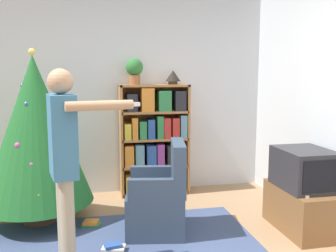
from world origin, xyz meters
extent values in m
cube|color=silver|center=(0.00, 2.29, 1.30)|extent=(8.00, 0.10, 2.60)
cube|color=#3D4C70|center=(-0.16, 0.49, 0.00)|extent=(2.65, 1.76, 0.01)
cube|color=#A8703D|center=(0.02, 2.07, 0.72)|extent=(0.03, 0.31, 1.44)
cube|color=#A8703D|center=(0.88, 2.07, 0.72)|extent=(0.03, 0.31, 1.44)
cube|color=#A8703D|center=(0.45, 2.07, 1.43)|extent=(0.89, 0.31, 0.03)
cube|color=#A8703D|center=(0.45, 2.22, 0.72)|extent=(0.89, 0.01, 1.44)
cube|color=#A8703D|center=(0.45, 2.07, 0.03)|extent=(0.86, 0.31, 0.03)
cube|color=gold|center=(0.10, 2.02, 0.16)|extent=(0.09, 0.22, 0.23)
cube|color=beige|center=(0.23, 2.03, 0.15)|extent=(0.10, 0.22, 0.20)
cube|color=#2D7A42|center=(0.38, 2.05, 0.18)|extent=(0.12, 0.28, 0.27)
cube|color=#284C93|center=(0.53, 2.04, 0.15)|extent=(0.10, 0.26, 0.21)
cube|color=gold|center=(0.64, 2.04, 0.17)|extent=(0.10, 0.26, 0.24)
cube|color=beige|center=(0.79, 2.03, 0.18)|extent=(0.11, 0.24, 0.27)
cube|color=#A8703D|center=(0.45, 2.07, 0.38)|extent=(0.86, 0.31, 0.03)
cube|color=orange|center=(0.11, 2.04, 0.53)|extent=(0.12, 0.25, 0.27)
cube|color=#5B899E|center=(0.24, 2.03, 0.54)|extent=(0.11, 0.24, 0.28)
cube|color=#284C93|center=(0.39, 2.03, 0.53)|extent=(0.12, 0.23, 0.27)
cube|color=#843889|center=(0.51, 2.04, 0.54)|extent=(0.09, 0.25, 0.28)
cube|color=#232328|center=(0.66, 2.05, 0.53)|extent=(0.12, 0.26, 0.26)
cube|color=orange|center=(0.79, 2.04, 0.53)|extent=(0.09, 0.25, 0.26)
cube|color=#A8703D|center=(0.45, 2.07, 0.74)|extent=(0.86, 0.31, 0.03)
cube|color=gold|center=(0.09, 2.04, 0.85)|extent=(0.08, 0.26, 0.20)
cube|color=orange|center=(0.18, 2.05, 0.89)|extent=(0.07, 0.26, 0.27)
cube|color=#2D7A42|center=(0.28, 2.05, 0.86)|extent=(0.09, 0.27, 0.23)
cube|color=#284C93|center=(0.39, 2.03, 0.87)|extent=(0.09, 0.22, 0.25)
cube|color=#2D7A42|center=(0.51, 2.05, 0.89)|extent=(0.08, 0.27, 0.29)
cube|color=#B22D28|center=(0.60, 2.05, 0.88)|extent=(0.09, 0.28, 0.26)
cube|color=#B22D28|center=(0.71, 2.04, 0.88)|extent=(0.09, 0.26, 0.26)
cube|color=#5B899E|center=(0.81, 2.04, 0.90)|extent=(0.08, 0.26, 0.29)
cube|color=#A8703D|center=(0.45, 2.07, 1.09)|extent=(0.86, 0.31, 0.03)
cube|color=#232328|center=(0.15, 2.05, 1.21)|extent=(0.13, 0.28, 0.22)
cube|color=orange|center=(0.35, 2.04, 1.25)|extent=(0.16, 0.25, 0.30)
cube|color=#2D7A42|center=(0.57, 2.06, 1.23)|extent=(0.16, 0.28, 0.26)
cube|color=#232328|center=(0.77, 2.04, 1.23)|extent=(0.14, 0.26, 0.26)
cube|color=brown|center=(1.71, 0.59, 0.22)|extent=(0.47, 0.80, 0.44)
cube|color=#28282D|center=(1.71, 0.59, 0.64)|extent=(0.47, 0.59, 0.39)
cube|color=black|center=(1.71, 0.29, 0.64)|extent=(0.39, 0.01, 0.31)
cube|color=white|center=(1.57, 0.35, 0.46)|extent=(0.04, 0.12, 0.02)
cylinder|color=#4C3323|center=(-0.93, 1.38, 0.05)|extent=(0.36, 0.36, 0.10)
cylinder|color=brown|center=(-0.93, 1.38, 0.16)|extent=(0.08, 0.08, 0.12)
cone|color=#1E6028|center=(-0.93, 1.38, 1.00)|extent=(1.15, 1.15, 1.55)
sphere|color=#B74C93|center=(-1.06, 1.10, 0.89)|extent=(0.06, 0.06, 0.06)
sphere|color=silver|center=(-1.00, 1.61, 1.09)|extent=(0.07, 0.07, 0.07)
sphere|color=#B74C93|center=(-0.93, 1.01, 0.72)|extent=(0.05, 0.05, 0.05)
sphere|color=gold|center=(-1.03, 1.53, 1.25)|extent=(0.05, 0.05, 0.05)
sphere|color=#335BB2|center=(-1.04, 1.38, 1.46)|extent=(0.04, 0.04, 0.04)
sphere|color=#335BB2|center=(-0.67, 1.48, 0.97)|extent=(0.06, 0.06, 0.06)
sphere|color=gold|center=(-0.86, 0.91, 0.44)|extent=(0.04, 0.04, 0.04)
sphere|color=#335BB2|center=(-0.98, 1.21, 1.28)|extent=(0.04, 0.04, 0.04)
sphere|color=silver|center=(-0.99, 1.75, 0.69)|extent=(0.05, 0.05, 0.05)
sphere|color=#335BB2|center=(-0.96, 1.47, 1.48)|extent=(0.05, 0.05, 0.05)
sphere|color=#E5CC4C|center=(-0.93, 1.38, 1.80)|extent=(0.07, 0.07, 0.07)
cube|color=#334256|center=(0.24, 0.84, 0.21)|extent=(0.65, 0.65, 0.42)
cube|color=#334256|center=(0.47, 0.80, 0.67)|extent=(0.21, 0.57, 0.50)
cube|color=#334256|center=(0.28, 1.08, 0.52)|extent=(0.51, 0.16, 0.20)
cube|color=#334256|center=(0.20, 0.60, 0.52)|extent=(0.51, 0.16, 0.20)
cylinder|color=#9E937F|center=(-0.59, 0.23, 0.41)|extent=(0.11, 0.11, 0.82)
cylinder|color=#9E937F|center=(-0.55, 0.05, 0.41)|extent=(0.11, 0.11, 0.82)
cube|color=teal|center=(-0.57, 0.14, 1.12)|extent=(0.24, 0.35, 0.61)
cylinder|color=tan|center=(-0.61, 0.34, 1.09)|extent=(0.07, 0.07, 0.49)
cylinder|color=tan|center=(-0.29, -0.01, 1.36)|extent=(0.48, 0.16, 0.07)
cube|color=white|center=(-0.06, 0.04, 1.36)|extent=(0.11, 0.06, 0.03)
sphere|color=tan|center=(-0.57, 0.14, 1.52)|extent=(0.19, 0.19, 0.19)
cylinder|color=#935B38|center=(0.20, 2.07, 1.50)|extent=(0.14, 0.14, 0.12)
sphere|color=#2D7033|center=(0.20, 2.07, 1.66)|extent=(0.22, 0.22, 0.22)
cylinder|color=#473828|center=(0.70, 2.07, 1.46)|extent=(0.12, 0.12, 0.04)
cone|color=black|center=(0.70, 2.07, 1.55)|extent=(0.20, 0.20, 0.14)
cube|color=#2D7A42|center=(-0.39, 1.11, 0.02)|extent=(0.22, 0.17, 0.03)
cube|color=orange|center=(-0.39, 1.11, 0.05)|extent=(0.18, 0.17, 0.03)
cube|color=#284C93|center=(-0.19, 0.48, 0.01)|extent=(0.17, 0.12, 0.02)
cube|color=beige|center=(-0.19, 0.50, 0.04)|extent=(0.23, 0.19, 0.03)
cube|color=#284C93|center=(-0.20, 0.49, 0.06)|extent=(0.16, 0.13, 0.03)
camera|label=1|loc=(-0.36, -2.69, 1.58)|focal=40.00mm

